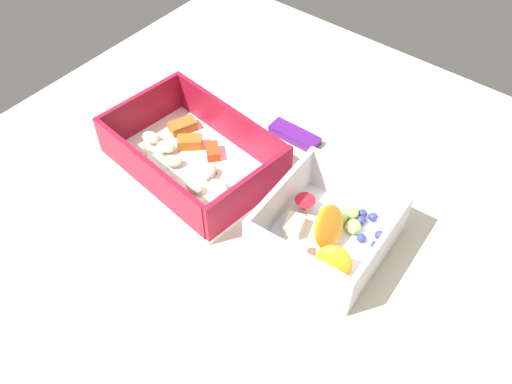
{
  "coord_description": "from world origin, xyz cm",
  "views": [
    {
      "loc": [
        24.7,
        -32.17,
        52.79
      ],
      "look_at": [
        -1.94,
        1.38,
        4.0
      ],
      "focal_mm": 38.77,
      "sensor_mm": 36.0,
      "label": 1
    }
  ],
  "objects": [
    {
      "name": "table_surface",
      "position": [
        0.0,
        0.0,
        1.0
      ],
      "size": [
        80.0,
        80.0,
        2.0
      ],
      "primitive_type": "cube",
      "color": "beige",
      "rests_on": "ground"
    },
    {
      "name": "pasta_container",
      "position": [
        -11.85,
        0.92,
        3.92
      ],
      "size": [
        22.21,
        15.91,
        6.1
      ],
      "rotation": [
        0.0,
        0.0,
        -0.11
      ],
      "color": "white",
      "rests_on": "table_surface"
    },
    {
      "name": "fruit_bowl",
      "position": [
        7.86,
        1.68,
        4.17
      ],
      "size": [
        13.8,
        14.52,
        6.07
      ],
      "rotation": [
        0.0,
        0.0,
        0.06
      ],
      "color": "white",
      "rests_on": "table_surface"
    },
    {
      "name": "candy_bar",
      "position": [
        -4.94,
        13.42,
        2.6
      ],
      "size": [
        7.04,
        2.52,
        1.2
      ],
      "primitive_type": "cube",
      "rotation": [
        0.0,
        0.0,
        0.02
      ],
      "color": "#51197A",
      "rests_on": "table_surface"
    }
  ]
}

